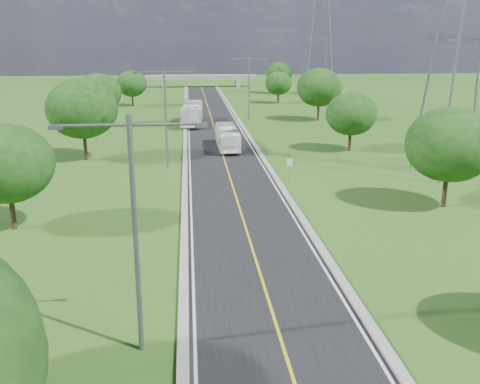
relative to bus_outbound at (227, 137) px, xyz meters
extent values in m
plane|color=#294E16|center=(-0.80, 5.54, -1.42)|extent=(260.00, 260.00, 0.00)
cube|color=black|center=(-0.80, 11.54, -1.39)|extent=(8.00, 150.00, 0.06)
cube|color=gray|center=(-5.05, 11.54, -1.31)|extent=(0.50, 150.00, 0.22)
cube|color=gray|center=(3.45, 11.54, -1.31)|extent=(0.50, 150.00, 0.22)
cylinder|color=slate|center=(4.40, -16.46, -0.22)|extent=(0.08, 0.08, 2.40)
cube|color=white|center=(4.40, -16.49, 0.58)|extent=(0.55, 0.04, 0.70)
cube|color=gray|center=(-10.80, 85.54, -0.42)|extent=(1.20, 3.00, 2.00)
cube|color=gray|center=(9.20, 85.54, -0.42)|extent=(1.20, 3.00, 2.00)
cube|color=gray|center=(-0.80, 85.54, 1.18)|extent=(30.00, 3.00, 1.20)
cylinder|color=slate|center=(-6.80, -42.46, 3.58)|extent=(0.22, 0.22, 10.00)
cylinder|color=slate|center=(-8.20, -42.46, 8.18)|extent=(2.80, 0.12, 0.12)
cylinder|color=slate|center=(-5.40, -42.46, 8.18)|extent=(2.80, 0.12, 0.12)
cube|color=slate|center=(-9.50, -42.46, 8.13)|extent=(0.50, 0.25, 0.18)
cube|color=slate|center=(-4.10, -42.46, 8.13)|extent=(0.50, 0.25, 0.18)
cylinder|color=slate|center=(-6.80, -9.46, 3.58)|extent=(0.22, 0.22, 10.00)
cylinder|color=slate|center=(-8.20, -9.46, 8.18)|extent=(2.80, 0.12, 0.12)
cylinder|color=slate|center=(-5.40, -9.46, 8.18)|extent=(2.80, 0.12, 0.12)
cube|color=slate|center=(-9.50, -9.46, 8.13)|extent=(0.50, 0.25, 0.18)
cube|color=slate|center=(-4.10, -9.46, 8.13)|extent=(0.50, 0.25, 0.18)
cylinder|color=slate|center=(5.20, 23.54, 3.58)|extent=(0.22, 0.22, 10.00)
cylinder|color=slate|center=(3.80, 23.54, 8.18)|extent=(2.80, 0.12, 0.12)
cylinder|color=slate|center=(6.60, 23.54, 8.18)|extent=(2.80, 0.12, 0.12)
cube|color=slate|center=(2.50, 23.54, 8.13)|extent=(0.50, 0.25, 0.18)
cube|color=slate|center=(7.90, 23.54, 8.13)|extent=(0.50, 0.25, 0.18)
cylinder|color=black|center=(-16.80, -26.46, -0.07)|extent=(0.36, 0.36, 2.70)
ellipsoid|color=#18370F|center=(-16.80, -26.46, 3.23)|extent=(6.30, 6.30, 5.36)
cylinder|color=black|center=(-15.80, -4.46, 0.20)|extent=(0.36, 0.36, 3.24)
ellipsoid|color=#18370F|center=(-15.80, -4.46, 4.16)|extent=(7.56, 7.56, 6.43)
cylinder|color=black|center=(-17.80, 19.54, 0.02)|extent=(0.36, 0.36, 2.88)
ellipsoid|color=#18370F|center=(-17.80, 19.54, 3.54)|extent=(6.72, 6.72, 5.71)
cylinder|color=black|center=(-15.30, 43.54, -0.16)|extent=(0.36, 0.36, 2.52)
ellipsoid|color=#18370F|center=(-15.30, 43.54, 2.92)|extent=(5.88, 5.88, 5.00)
cylinder|color=black|center=(15.20, -24.46, 0.02)|extent=(0.36, 0.36, 2.88)
ellipsoid|color=#18370F|center=(15.20, -24.46, 3.54)|extent=(6.72, 6.72, 5.71)
cylinder|color=black|center=(14.20, -2.46, -0.16)|extent=(0.36, 0.36, 2.52)
ellipsoid|color=#18370F|center=(14.20, -2.46, 2.92)|extent=(5.88, 5.88, 5.00)
cylinder|color=black|center=(16.20, 21.54, 0.11)|extent=(0.36, 0.36, 3.06)
ellipsoid|color=#18370F|center=(16.20, 21.54, 3.85)|extent=(7.14, 7.14, 6.07)
cylinder|color=black|center=(13.70, 45.54, -0.25)|extent=(0.36, 0.36, 2.34)
ellipsoid|color=#18370F|center=(13.70, 45.54, 2.61)|extent=(5.46, 5.46, 4.64)
cylinder|color=black|center=(17.20, 65.54, -0.07)|extent=(0.36, 0.36, 2.70)
ellipsoid|color=#18370F|center=(17.20, 65.54, 3.23)|extent=(6.30, 6.30, 5.36)
imported|color=white|center=(0.00, 0.00, 0.00)|extent=(2.35, 9.76, 2.71)
imported|color=white|center=(-4.00, 19.15, 0.29)|extent=(3.56, 12.00, 3.30)
camera|label=1|loc=(-4.57, -62.77, 11.31)|focal=40.00mm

